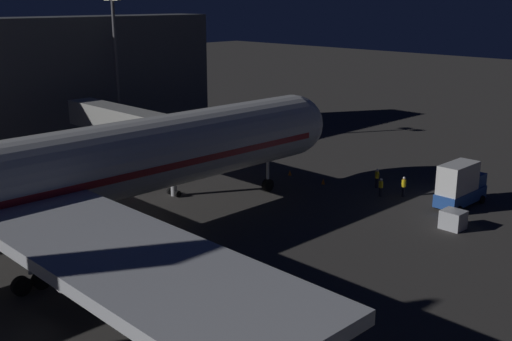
# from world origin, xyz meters

# --- Properties ---
(ground_plane) EXTENTS (320.00, 320.00, 0.00)m
(ground_plane) POSITION_xyz_m (0.00, 0.00, 0.00)
(ground_plane) COLOR #383533
(jet_bridge) EXTENTS (19.00, 3.40, 7.39)m
(jet_bridge) POSITION_xyz_m (10.40, -8.46, 5.85)
(jet_bridge) COLOR #9E9E99
(jet_bridge) RESTS_ON ground_plane
(apron_floodlight_mast) EXTENTS (2.90, 0.50, 17.84)m
(apron_floodlight_mast) POSITION_xyz_m (25.50, -15.88, 10.36)
(apron_floodlight_mast) COLOR #59595E
(apron_floodlight_mast) RESTS_ON ground_plane
(cargo_truck_aft) EXTENTS (2.36, 5.86, 3.95)m
(cargo_truck_aft) POSITION_xyz_m (-14.73, -24.27, 1.96)
(cargo_truck_aft) COLOR #234C9E
(cargo_truck_aft) RESTS_ON ground_plane
(baggage_container_near_belt) EXTENTS (1.71, 1.57, 1.48)m
(baggage_container_near_belt) POSITION_xyz_m (-17.04, -18.93, 0.74)
(baggage_container_near_belt) COLOR #B7BABF
(baggage_container_near_belt) RESTS_ON ground_plane
(ground_crew_by_belt_loader) EXTENTS (0.40, 0.40, 1.72)m
(ground_crew_by_belt_loader) POSITION_xyz_m (-8.31, -21.81, 0.94)
(ground_crew_by_belt_loader) COLOR black
(ground_crew_by_belt_loader) RESTS_ON ground_plane
(ground_crew_marshaller_fwd) EXTENTS (0.40, 0.40, 1.87)m
(ground_crew_marshaller_fwd) POSITION_xyz_m (-9.79, -23.27, 1.03)
(ground_crew_marshaller_fwd) COLOR black
(ground_crew_marshaller_fwd) RESTS_ON ground_plane
(ground_crew_by_tug) EXTENTS (0.40, 0.40, 1.84)m
(ground_crew_by_tug) POSITION_xyz_m (-6.48, -23.84, 1.01)
(ground_crew_by_tug) COLOR black
(ground_crew_by_tug) RESTS_ON ground_plane
(traffic_cone_nose_port) EXTENTS (0.36, 0.36, 0.55)m
(traffic_cone_nose_port) POSITION_xyz_m (-2.20, -21.05, 0.28)
(traffic_cone_nose_port) COLOR orange
(traffic_cone_nose_port) RESTS_ON ground_plane
(traffic_cone_nose_starboard) EXTENTS (0.36, 0.36, 0.55)m
(traffic_cone_nose_starboard) POSITION_xyz_m (2.20, -21.05, 0.28)
(traffic_cone_nose_starboard) COLOR orange
(traffic_cone_nose_starboard) RESTS_ON ground_plane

